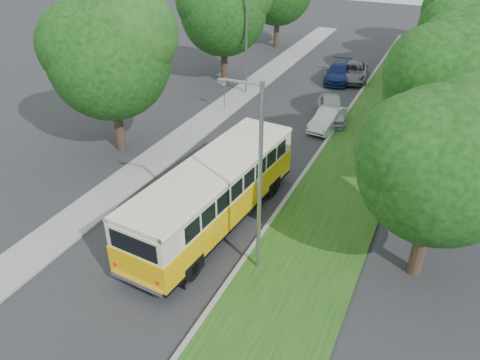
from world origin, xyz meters
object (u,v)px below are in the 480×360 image
at_px(car_silver, 331,109).
at_px(car_blue, 338,72).
at_px(vintage_bus, 214,195).
at_px(lamppost_near, 258,177).
at_px(lamppost_far, 245,40).
at_px(car_grey, 354,72).
at_px(car_white, 327,119).

distance_m(car_silver, car_blue, 8.48).
bearing_deg(vintage_bus, car_silver, 88.71).
relative_size(lamppost_near, car_blue, 1.68).
bearing_deg(lamppost_far, car_silver, -16.52).
distance_m(car_silver, car_grey, 9.13).
distance_m(lamppost_near, lamppost_far, 20.53).
height_order(lamppost_near, car_blue, lamppost_near).
height_order(vintage_bus, car_white, vintage_bus).
relative_size(lamppost_near, car_silver, 1.77).
bearing_deg(car_blue, car_grey, 28.99).
bearing_deg(lamppost_far, car_grey, 44.68).
height_order(car_silver, car_blue, car_silver).
height_order(lamppost_far, car_white, lamppost_far).
bearing_deg(vintage_bus, lamppost_far, 114.77).
relative_size(lamppost_far, car_silver, 1.66).
xyz_separation_m(lamppost_far, car_white, (7.70, -3.71, -3.48)).
distance_m(lamppost_far, car_grey, 10.38).
bearing_deg(car_white, car_blue, 106.85).
bearing_deg(car_grey, vintage_bus, -102.15).
height_order(vintage_bus, car_grey, vintage_bus).
xyz_separation_m(lamppost_near, car_white, (-1.21, 14.79, -3.73)).
bearing_deg(car_silver, car_white, -101.39).
distance_m(lamppost_near, vintage_bus, 4.49).
relative_size(lamppost_far, car_white, 1.93).
relative_size(lamppost_near, car_white, 2.06).
bearing_deg(car_white, car_silver, 103.32).
distance_m(vintage_bus, car_white, 12.95).
xyz_separation_m(lamppost_near, lamppost_far, (-8.91, 18.50, -0.25)).
relative_size(lamppost_far, vintage_bus, 0.69).
distance_m(lamppost_near, car_silver, 16.72).
xyz_separation_m(vintage_bus, car_blue, (-0.10, 22.59, -0.92)).
distance_m(lamppost_near, car_grey, 25.72).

